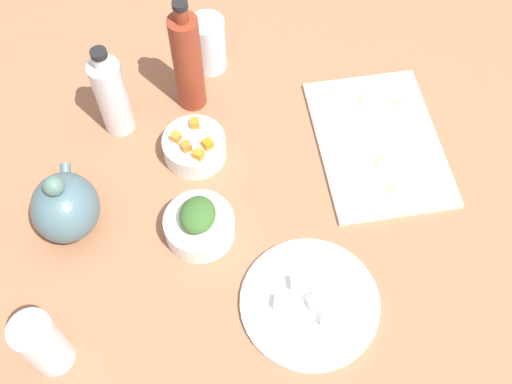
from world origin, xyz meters
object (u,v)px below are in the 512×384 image
plate_tofu (310,303)px  bottle_0 (188,62)px  bowl_greens (200,226)px  bowl_carrots (195,147)px  bottle_1 (112,96)px  drinking_glass_0 (208,44)px  cutting_board (378,143)px  teapot (65,207)px  drinking_glass_1 (43,344)px

plate_tofu → bottle_0: (48.52, 19.93, 11.70)cm
plate_tofu → bowl_greens: bowl_greens is taller
bowl_carrots → bottle_1: bearing=60.8°
bowl_greens → bottle_1: size_ratio=0.60×
bottle_0 → drinking_glass_0: bearing=-22.4°
plate_tofu → bowl_greens: 25.06cm
bottle_1 → drinking_glass_0: bearing=-51.6°
cutting_board → teapot: bearing=102.9°
teapot → bottle_0: size_ratio=0.57×
bottle_0 → drinking_glass_0: size_ratio=2.13×
bowl_carrots → bottle_0: 17.29cm
plate_tofu → drinking_glass_0: 61.06cm
teapot → drinking_glass_1: size_ratio=1.09×
drinking_glass_0 → bottle_1: bearing=128.4°
teapot → bottle_1: (23.23, -8.17, 3.16)cm
bowl_greens → drinking_glass_1: size_ratio=0.90×
cutting_board → bottle_1: 55.51cm
bowl_greens → bowl_carrots: 18.23cm
plate_tofu → teapot: (19.81, 43.68, 5.91)cm
teapot → drinking_glass_0: size_ratio=1.22×
cutting_board → drinking_glass_0: drinking_glass_0 is taller
plate_tofu → bottle_0: size_ratio=0.90×
bottle_0 → drinking_glass_0: bottle_0 is taller
bottle_0 → cutting_board: bearing=-110.6°
bowl_greens → cutting_board: bearing=-64.4°
bowl_greens → drinking_glass_0: (42.71, -3.46, 4.01)cm
drinking_glass_0 → drinking_glass_1: (-64.93, 29.20, 0.82)cm
bowl_greens → teapot: size_ratio=0.83×
bowl_carrots → teapot: size_ratio=0.80×
teapot → bottle_1: size_ratio=0.72×
drinking_glass_1 → bowl_carrots: bearing=-32.0°
bowl_carrots → teapot: 28.24cm
bottle_0 → drinking_glass_1: bearing=155.4°
bowl_carrots → drinking_glass_0: drinking_glass_0 is taller
bowl_greens → drinking_glass_0: bearing=-4.6°
bowl_greens → teapot: 25.09cm
bowl_greens → drinking_glass_0: drinking_glass_0 is taller
cutting_board → teapot: (-14.23, 62.18, 6.01)cm
teapot → drinking_glass_0: (38.88, -27.94, 0.05)cm
bottle_1 → drinking_glass_1: bearing=169.2°
cutting_board → drinking_glass_1: size_ratio=2.40×
teapot → plate_tofu: bearing=-114.4°
bowl_carrots → bottle_1: size_ratio=0.57×
cutting_board → bowl_greens: bearing=115.6°
plate_tofu → drinking_glass_1: drinking_glass_1 is taller
cutting_board → drinking_glass_1: bearing=122.4°
bowl_greens → bottle_0: bottle_0 is taller
cutting_board → bottle_0: size_ratio=1.27×
bowl_carrots → bottle_0: size_ratio=0.46×
drinking_glass_0 → bottle_0: bearing=157.6°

